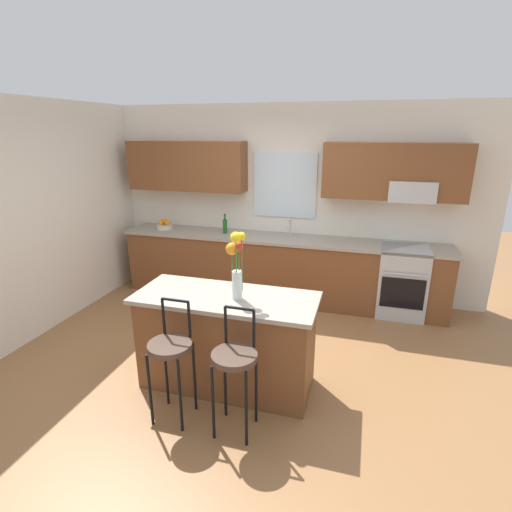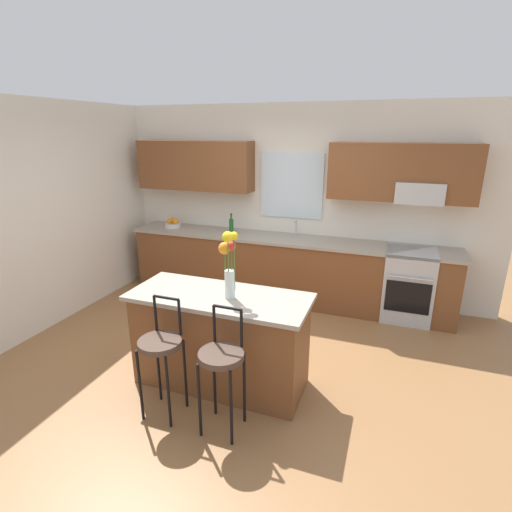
# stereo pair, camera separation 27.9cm
# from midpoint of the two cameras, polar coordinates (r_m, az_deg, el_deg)

# --- Properties ---
(ground_plane) EXTENTS (14.00, 14.00, 0.00)m
(ground_plane) POSITION_cam_midpoint_polar(r_m,az_deg,el_deg) (4.32, -3.91, -14.98)
(ground_plane) COLOR olive
(wall_left) EXTENTS (0.12, 4.60, 2.70)m
(wall_left) POSITION_cam_midpoint_polar(r_m,az_deg,el_deg) (5.42, -29.53, 5.03)
(wall_left) COLOR silver
(wall_left) RESTS_ON ground
(back_wall_assembly) EXTENTS (5.60, 0.50, 2.70)m
(back_wall_assembly) POSITION_cam_midpoint_polar(r_m,az_deg,el_deg) (5.58, 3.09, 9.32)
(back_wall_assembly) COLOR silver
(back_wall_assembly) RESTS_ON ground
(counter_run) EXTENTS (4.56, 0.64, 0.92)m
(counter_run) POSITION_cam_midpoint_polar(r_m,az_deg,el_deg) (5.58, 1.94, -1.76)
(counter_run) COLOR brown
(counter_run) RESTS_ON ground
(sink_faucet) EXTENTS (0.02, 0.13, 0.23)m
(sink_faucet) POSITION_cam_midpoint_polar(r_m,az_deg,el_deg) (5.52, 3.57, 4.44)
(sink_faucet) COLOR #B7BABC
(sink_faucet) RESTS_ON counter_run
(oven_range) EXTENTS (0.60, 0.64, 0.92)m
(oven_range) POSITION_cam_midpoint_polar(r_m,az_deg,el_deg) (5.42, 19.12, -3.44)
(oven_range) COLOR #B7BABC
(oven_range) RESTS_ON ground
(kitchen_island) EXTENTS (1.66, 0.69, 0.92)m
(kitchen_island) POSITION_cam_midpoint_polar(r_m,az_deg,el_deg) (3.76, -6.47, -12.22)
(kitchen_island) COLOR brown
(kitchen_island) RESTS_ON ground
(bar_stool_near) EXTENTS (0.36, 0.36, 1.04)m
(bar_stool_near) POSITION_cam_midpoint_polar(r_m,az_deg,el_deg) (3.36, -14.76, -13.31)
(bar_stool_near) COLOR black
(bar_stool_near) RESTS_ON ground
(bar_stool_middle) EXTENTS (0.36, 0.36, 1.04)m
(bar_stool_middle) POSITION_cam_midpoint_polar(r_m,az_deg,el_deg) (3.14, -5.75, -15.15)
(bar_stool_middle) COLOR black
(bar_stool_middle) RESTS_ON ground
(flower_vase) EXTENTS (0.18, 0.15, 0.62)m
(flower_vase) POSITION_cam_midpoint_polar(r_m,az_deg,el_deg) (3.36, -5.29, -0.77)
(flower_vase) COLOR silver
(flower_vase) RESTS_ON kitchen_island
(fruit_bowl_oranges) EXTENTS (0.24, 0.24, 0.16)m
(fruit_bowl_oranges) POSITION_cam_midpoint_polar(r_m,az_deg,el_deg) (6.10, -14.51, 4.37)
(fruit_bowl_oranges) COLOR silver
(fruit_bowl_oranges) RESTS_ON counter_run
(bottle_olive_oil) EXTENTS (0.06, 0.06, 0.28)m
(bottle_olive_oil) POSITION_cam_midpoint_polar(r_m,az_deg,el_deg) (5.66, -5.97, 4.41)
(bottle_olive_oil) COLOR #1E5923
(bottle_olive_oil) RESTS_ON counter_run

